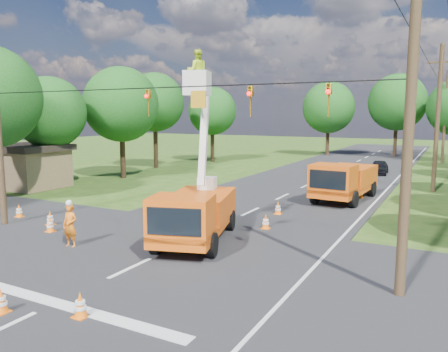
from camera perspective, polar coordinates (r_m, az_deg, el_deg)
The scene contains 28 objects.
ground at distance 33.20m, azimuth 10.64°, elevation -1.32°, with size 140.00×140.00×0.00m, color #284715.
road_main at distance 33.20m, azimuth 10.64°, elevation -1.32°, with size 12.00×100.00×0.06m, color black.
road_cross at distance 17.29m, azimuth -7.80°, elevation -9.96°, with size 56.00×10.00×0.07m, color black.
stop_bar at distance 13.70m, azimuth -21.07°, elevation -15.39°, with size 9.00×0.45×0.02m, color silver.
edge_line at distance 32.01m, azimuth 20.25°, elevation -2.02°, with size 0.12×90.00×0.02m, color silver.
bucket_truck at distance 18.17m, azimuth -3.76°, elevation -3.56°, with size 4.00×6.62×7.94m.
second_truck at distance 27.98m, azimuth 15.37°, elevation -0.54°, with size 3.05×6.78×2.47m.
ground_worker at distance 18.73m, azimuth -19.46°, elevation -6.10°, with size 0.65×0.43×1.79m, color #DB5512.
distant_car at distance 41.59m, azimuth 19.58°, elevation 1.10°, with size 1.47×3.66×1.25m, color black.
traffic_cone_0 at distance 13.58m, azimuth -27.12°, elevation -14.33°, with size 0.38×0.38×0.71m.
traffic_cone_1 at distance 12.54m, azimuth -18.26°, elevation -15.72°, with size 0.38×0.38×0.71m.
traffic_cone_2 at distance 20.56m, azimuth 5.47°, elevation -5.97°, with size 0.38×0.38×0.71m.
traffic_cone_3 at distance 23.58m, azimuth 7.07°, elevation -4.17°, with size 0.38×0.38×0.71m.
traffic_cone_4 at distance 21.44m, azimuth -21.77°, elevation -5.93°, with size 0.38×0.38×0.71m.
traffic_cone_5 at distance 22.75m, azimuth -21.76°, elevation -5.14°, with size 0.38×0.38×0.71m.
traffic_cone_6 at distance 25.11m, azimuth -25.20°, elevation -4.13°, with size 0.38×0.38×0.71m.
traffic_cone_7 at distance 29.26m, azimuth 17.41°, elevation -2.09°, with size 0.38×0.38×0.71m.
pole_right_near at distance 13.36m, azimuth 23.05°, elevation 6.47°, with size 1.80×0.30×10.00m.
pole_right_mid at distance 33.33m, azimuth 26.13°, elevation 6.86°, with size 1.80×0.30×10.00m.
pole_right_far at distance 53.32m, azimuth 26.90°, elevation 6.96°, with size 1.80×0.30×10.00m.
signal_span at distance 15.25m, azimuth -1.33°, elevation 10.12°, with size 18.00×0.29×1.07m.
shed at distance 35.12m, azimuth -24.32°, elevation 1.28°, with size 5.50×4.50×3.15m.
tree_left_c at distance 34.39m, azimuth -21.82°, elevation 7.67°, with size 5.20×5.20×8.06m.
tree_left_d at distance 37.56m, azimuth -13.30°, elevation 9.06°, with size 6.20×6.20×9.24m.
tree_left_e at distance 44.14m, azimuth -9.04°, elevation 9.47°, with size 5.80×5.80×9.41m.
tree_left_f at distance 49.74m, azimuth -1.54°, elevation 8.47°, with size 5.40×5.40×8.40m.
tree_far_a at distance 58.19m, azimuth 13.50°, elevation 8.69°, with size 6.60×6.60×9.50m.
tree_far_b at distance 58.70m, azimuth 21.69°, elevation 8.94°, with size 7.00×7.00×10.32m.
Camera 1 is at (9.68, -11.30, 5.33)m, focal length 35.00 mm.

